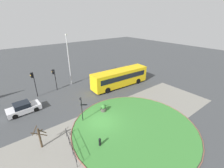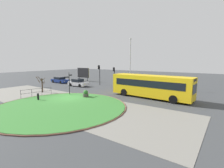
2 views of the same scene
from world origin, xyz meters
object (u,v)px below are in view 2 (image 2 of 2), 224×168
object	(u,v)px
car_far_lane	(60,80)
lamppost_tall	(130,62)
bus_yellow	(150,86)
street_tree_bare	(42,84)
traffic_light_far	(99,71)
car_near_lane	(78,83)
traffic_light_near	(114,72)
billboard_left	(83,73)
planter_near_signpost	(86,94)
bollard_foreground	(38,97)
signpost_directional	(69,82)

from	to	relation	value
car_far_lane	lamppost_tall	distance (m)	16.98
bus_yellow	car_far_lane	distance (m)	22.80
street_tree_bare	lamppost_tall	bearing A→B (deg)	55.23
car_far_lane	lamppost_tall	world-z (taller)	lamppost_tall
car_far_lane	traffic_light_far	world-z (taller)	traffic_light_far
traffic_light_far	car_near_lane	bearing A→B (deg)	41.74
traffic_light_far	traffic_light_near	bearing A→B (deg)	176.29
lamppost_tall	car_far_lane	bearing A→B (deg)	-166.77
traffic_light_near	lamppost_tall	distance (m)	3.84
car_far_lane	traffic_light_far	bearing A→B (deg)	15.02
car_near_lane	lamppost_tall	xyz separation A→B (m)	(8.86, 4.84, 4.14)
bus_yellow	billboard_left	distance (m)	22.06
traffic_light_far	planter_near_signpost	world-z (taller)	traffic_light_far
traffic_light_near	planter_near_signpost	distance (m)	10.99
car_near_lane	bollard_foreground	bearing A→B (deg)	-69.95
planter_near_signpost	street_tree_bare	world-z (taller)	street_tree_bare
bollard_foreground	street_tree_bare	bearing A→B (deg)	144.11
car_far_lane	traffic_light_near	xyz separation A→B (m)	(12.88, 3.05, 2.08)
car_near_lane	street_tree_bare	bearing A→B (deg)	-91.93
signpost_directional	traffic_light_far	xyz separation A→B (m)	(-2.82, 10.01, 1.07)
traffic_light_far	car_far_lane	bearing A→B (deg)	0.53
signpost_directional	street_tree_bare	distance (m)	5.25
traffic_light_near	car_near_lane	bearing A→B (deg)	47.71
street_tree_bare	planter_near_signpost	bearing A→B (deg)	9.59
traffic_light_far	planter_near_signpost	size ratio (longest dim) A/B	3.90
signpost_directional	street_tree_bare	bearing A→B (deg)	-166.56
signpost_directional	street_tree_bare	world-z (taller)	signpost_directional
traffic_light_far	bollard_foreground	bearing A→B (deg)	85.02
bollard_foreground	traffic_light_far	bearing A→B (deg)	98.89
traffic_light_far	billboard_left	distance (m)	8.16
bus_yellow	traffic_light_far	bearing A→B (deg)	162.46
signpost_directional	bus_yellow	xyz separation A→B (m)	(10.25, 5.13, -0.25)
signpost_directional	planter_near_signpost	xyz separation A→B (m)	(3.12, 0.17, -1.41)
signpost_directional	billboard_left	world-z (taller)	signpost_directional
planter_near_signpost	bus_yellow	bearing A→B (deg)	34.80
bollard_foreground	traffic_light_near	bearing A→B (deg)	86.10
bus_yellow	planter_near_signpost	xyz separation A→B (m)	(-7.13, -4.96, -1.15)
bus_yellow	car_near_lane	world-z (taller)	bus_yellow
bus_yellow	traffic_light_near	distance (m)	11.25
traffic_light_near	traffic_light_far	xyz separation A→B (m)	(-3.30, -0.59, 0.25)
billboard_left	street_tree_bare	size ratio (longest dim) A/B	1.46
lamppost_tall	billboard_left	size ratio (longest dim) A/B	2.34
lamppost_tall	street_tree_bare	distance (m)	15.63
car_near_lane	traffic_light_near	world-z (taller)	traffic_light_near
lamppost_tall	traffic_light_near	bearing A→B (deg)	-167.16
signpost_directional	lamppost_tall	bearing A→B (deg)	72.27
bus_yellow	planter_near_signpost	distance (m)	8.76
signpost_directional	traffic_light_far	distance (m)	10.45
bus_yellow	billboard_left	world-z (taller)	billboard_left
bus_yellow	traffic_light_near	xyz separation A→B (m)	(-9.77, 5.47, 1.08)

